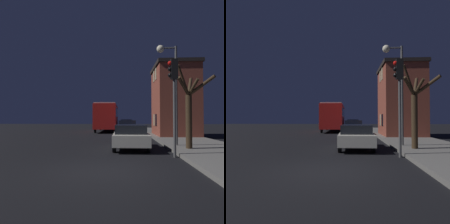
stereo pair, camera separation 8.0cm
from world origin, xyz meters
The scene contains 9 objects.
ground_plane centered at (0.00, 0.00, 0.00)m, with size 120.00×120.00×0.00m, color black.
brick_building centered at (5.38, 13.71, 3.47)m, with size 3.78×5.63×6.58m.
streetlamp centered at (3.29, 5.68, 4.31)m, with size 1.19×0.44×5.87m.
traffic_light centered at (2.81, 2.54, 3.11)m, with size 0.43×0.24×4.34m.
bare_tree centered at (4.02, 4.28, 2.23)m, with size 1.82×2.14×4.24m.
bus centered at (-1.55, 21.55, 2.11)m, with size 2.58×9.39×3.53m.
car_near_lane centered at (0.97, 5.09, 0.72)m, with size 1.86×4.07×1.35m.
car_mid_lane centered at (0.95, 14.81, 0.81)m, with size 1.86×4.29×1.53m.
car_far_lane centered at (1.02, 24.20, 0.81)m, with size 1.76×4.62×1.56m.
Camera 1 is at (0.59, -7.19, 1.71)m, focal length 35.00 mm.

